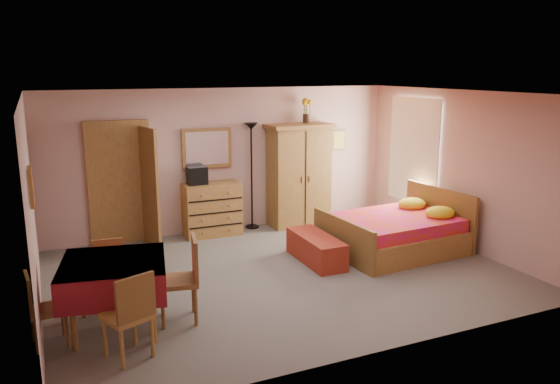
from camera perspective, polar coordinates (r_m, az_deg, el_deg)
name	(u,v)px	position (r m, az deg, el deg)	size (l,w,h in m)	color
floor	(282,273)	(8.09, 0.22, -8.46)	(6.50, 6.50, 0.00)	slate
ceiling	(282,93)	(7.55, 0.24, 10.25)	(6.50, 6.50, 0.00)	brown
wall_back	(226,160)	(10.01, -5.69, 3.33)	(6.50, 0.10, 2.60)	tan
wall_front	(384,234)	(5.61, 10.86, -4.38)	(6.50, 0.10, 2.60)	tan
wall_left	(31,210)	(7.06, -24.56, -1.76)	(0.10, 5.00, 2.60)	tan
wall_right	(461,170)	(9.51, 18.39, 2.24)	(0.10, 5.00, 2.60)	tan
doorway	(120,184)	(9.61, -16.39, 0.81)	(1.06, 0.12, 2.15)	#9E6B35
window	(414,151)	(10.36, 13.83, 4.18)	(0.08, 1.40, 1.95)	white
picture_left	(31,187)	(6.39, -24.61, 0.48)	(0.04, 0.32, 0.42)	orange
picture_back	(339,140)	(10.91, 6.16, 5.43)	(0.30, 0.04, 0.40)	#D8BF59
chest_of_drawers	(212,209)	(9.83, -7.11, -1.80)	(1.00, 0.50, 0.95)	#A57138
wall_mirror	(207,148)	(9.82, -7.65, 4.57)	(0.90, 0.05, 0.71)	silver
stereo	(197,176)	(9.66, -8.65, 1.71)	(0.33, 0.24, 0.31)	black
floor_lamp	(252,176)	(10.10, -2.98, 1.66)	(0.25, 0.25, 1.97)	black
wardrobe	(299,175)	(10.31, 1.99, 1.78)	(1.23, 0.63, 1.93)	olive
sunflower_vase	(306,110)	(10.32, 2.77, 8.51)	(0.19, 0.19, 0.47)	gold
bed	(393,223)	(9.08, 11.77, -3.17)	(2.07, 1.63, 0.96)	#DF157A
bench	(316,249)	(8.51, 3.77, -5.93)	(0.46, 1.24, 0.41)	maroon
dining_table	(115,295)	(6.58, -16.82, -10.31)	(1.13, 1.13, 0.83)	maroon
chair_south	(127,315)	(5.93, -15.69, -12.24)	(0.43, 0.43, 0.94)	#AC7C3A
chair_north	(109,275)	(7.18, -17.40, -8.31)	(0.38, 0.38, 0.84)	olive
chair_west	(48,309)	(6.48, -23.09, -11.16)	(0.38, 0.38, 0.83)	#A26736
chair_east	(178,280)	(6.60, -10.63, -9.03)	(0.46, 0.46, 1.01)	brown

